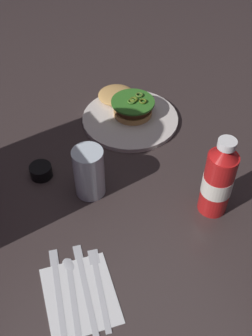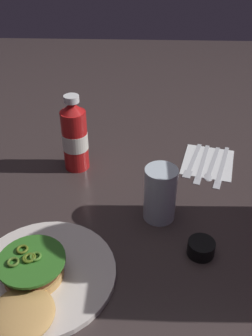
# 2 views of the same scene
# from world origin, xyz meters

# --- Properties ---
(ground_plane) EXTENTS (3.00, 3.00, 0.00)m
(ground_plane) POSITION_xyz_m (0.00, 0.00, 0.00)
(ground_plane) COLOR #392E2D
(dinner_plate) EXTENTS (0.28, 0.28, 0.01)m
(dinner_plate) POSITION_xyz_m (0.15, -0.12, 0.01)
(dinner_plate) COLOR silver
(dinner_plate) RESTS_ON ground_plane
(burger_sandwich) EXTENTS (0.21, 0.13, 0.05)m
(burger_sandwich) POSITION_xyz_m (0.20, -0.13, 0.03)
(burger_sandwich) COLOR tan
(burger_sandwich) RESTS_ON dinner_plate
(ketchup_bottle) EXTENTS (0.07, 0.07, 0.21)m
(ketchup_bottle) POSITION_xyz_m (-0.23, -0.11, 0.10)
(ketchup_bottle) COLOR red
(ketchup_bottle) RESTS_ON ground_plane
(water_glass) EXTENTS (0.07, 0.07, 0.13)m
(water_glass) POSITION_xyz_m (-0.03, 0.11, 0.07)
(water_glass) COLOR silver
(water_glass) RESTS_ON ground_plane
(condiment_cup) EXTENTS (0.06, 0.06, 0.03)m
(condiment_cup) POSITION_xyz_m (0.08, 0.20, 0.02)
(condiment_cup) COLOR black
(condiment_cup) RESTS_ON ground_plane
(napkin) EXTENTS (0.19, 0.17, 0.00)m
(napkin) POSITION_xyz_m (-0.26, 0.26, 0.00)
(napkin) COLOR white
(napkin) RESTS_ON ground_plane
(fork_utensil) EXTENTS (0.18, 0.07, 0.00)m
(fork_utensil) POSITION_xyz_m (-0.26, 0.21, 0.00)
(fork_utensil) COLOR silver
(fork_utensil) RESTS_ON napkin
(butter_knife) EXTENTS (0.20, 0.07, 0.00)m
(butter_knife) POSITION_xyz_m (-0.24, 0.24, 0.00)
(butter_knife) COLOR silver
(butter_knife) RESTS_ON napkin
(spoon_utensil) EXTENTS (0.17, 0.07, 0.00)m
(spoon_utensil) POSITION_xyz_m (-0.23, 0.26, 0.00)
(spoon_utensil) COLOR silver
(spoon_utensil) RESTS_ON napkin
(steak_knife) EXTENTS (0.21, 0.08, 0.00)m
(steak_knife) POSITION_xyz_m (-0.23, 0.29, 0.00)
(steak_knife) COLOR silver
(steak_knife) RESTS_ON napkin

